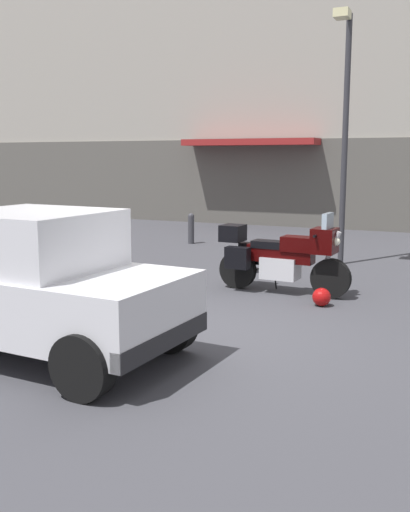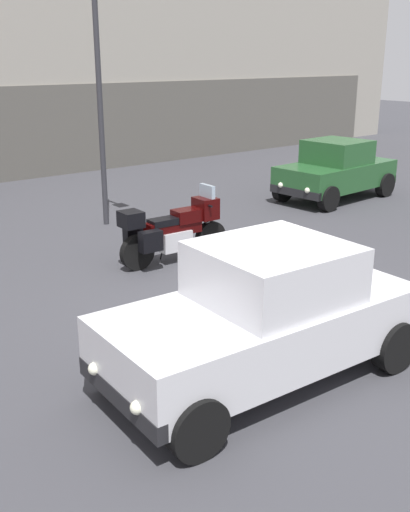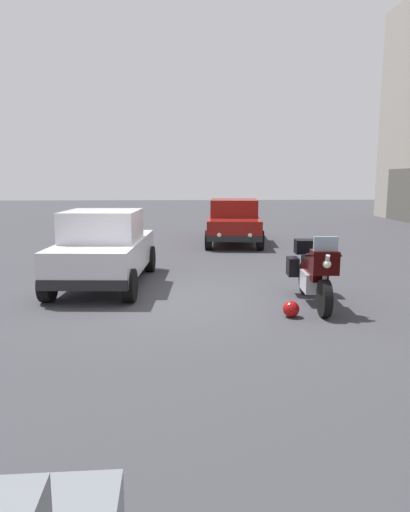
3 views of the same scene
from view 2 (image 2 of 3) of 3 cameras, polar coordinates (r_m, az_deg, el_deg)
ground_plane at (r=9.12m, az=4.90°, el=-5.32°), size 80.00×80.00×0.00m
motorcycle at (r=11.12m, az=-3.04°, el=2.51°), size 2.26×0.78×1.36m
helmet at (r=11.30m, az=2.29°, el=0.25°), size 0.28×0.28×0.28m
car_hatchback_near at (r=7.03m, az=5.59°, el=-5.61°), size 3.95×1.98×1.64m
car_compact_side at (r=16.51m, az=12.24°, el=7.90°), size 3.54×1.87×1.56m
streetlamp_curbside at (r=13.41m, az=-9.65°, el=15.49°), size 0.28×0.94×5.02m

